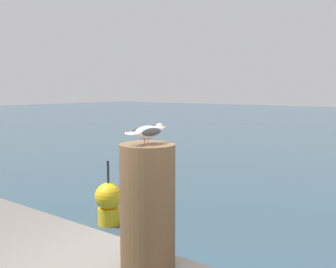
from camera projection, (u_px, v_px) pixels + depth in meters
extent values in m
cylinder|color=#4C3823|center=(148.00, 206.00, 2.87)|extent=(0.41, 0.41, 0.94)
cylinder|color=#C66860|center=(148.00, 142.00, 2.79)|extent=(0.01, 0.01, 0.04)
cylinder|color=#C66860|center=(145.00, 141.00, 2.82)|extent=(0.01, 0.01, 0.04)
ellipsoid|color=silver|center=(147.00, 132.00, 2.80)|extent=(0.11, 0.24, 0.10)
sphere|color=silver|center=(160.00, 127.00, 2.90)|extent=(0.06, 0.06, 0.06)
cone|color=gold|center=(165.00, 127.00, 2.94)|extent=(0.02, 0.05, 0.02)
cube|color=silver|center=(132.00, 133.00, 2.70)|extent=(0.09, 0.08, 0.01)
ellipsoid|color=#2E2E2E|center=(152.00, 132.00, 2.76)|extent=(0.05, 0.19, 0.06)
ellipsoid|color=#2E2E2E|center=(141.00, 131.00, 2.83)|extent=(0.05, 0.19, 0.06)
cylinder|color=yellow|center=(109.00, 216.00, 7.92)|extent=(0.44, 0.44, 0.35)
sphere|color=yellow|center=(108.00, 196.00, 7.87)|extent=(0.56, 0.56, 0.56)
cylinder|color=#2D2D2D|center=(108.00, 173.00, 7.81)|extent=(0.05, 0.05, 0.50)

